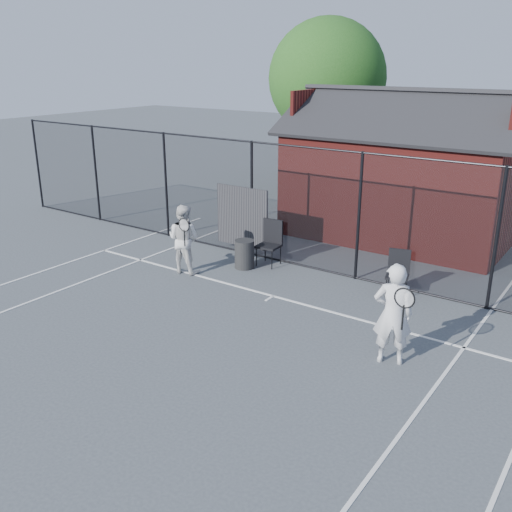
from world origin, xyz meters
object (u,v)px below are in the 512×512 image
Objects in this scene: player_front at (393,314)px; player_back at (184,239)px; clubhouse at (403,181)px; chair_left at (269,244)px; waste_bin at (244,254)px; chair_right at (397,274)px.

player_back is at bearing 167.63° from player_front.
clubhouse is 5.83× the size of chair_left.
player_back reaches higher than chair_left.
player_back is 2.12m from chair_left.
waste_bin is (-2.09, -4.90, -1.25)m from clubhouse.
clubhouse is 3.87× the size of player_back.
chair_left is 1.57× the size of waste_bin.
clubhouse is 7.75m from player_front.
player_back is 1.55m from waste_bin.
chair_left reaches higher than chair_right.
waste_bin is (1.03, 1.06, -0.49)m from player_back.
chair_left is (-1.70, -4.40, -1.05)m from clubhouse.
chair_right is at bearing 18.03° from player_back.
clubhouse is 4.84m from chair_right.
clubhouse reaches higher than player_back.
waste_bin is at bearing 45.79° from player_back.
player_back is (-3.12, -5.96, -0.77)m from clubhouse.
waste_bin is (-0.38, -0.50, -0.20)m from chair_left.
chair_left reaches higher than waste_bin.
chair_right is (1.67, -4.40, -1.11)m from clubhouse.
player_back is (-5.80, 1.27, -0.06)m from player_front.
player_front is 5.34m from waste_bin.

